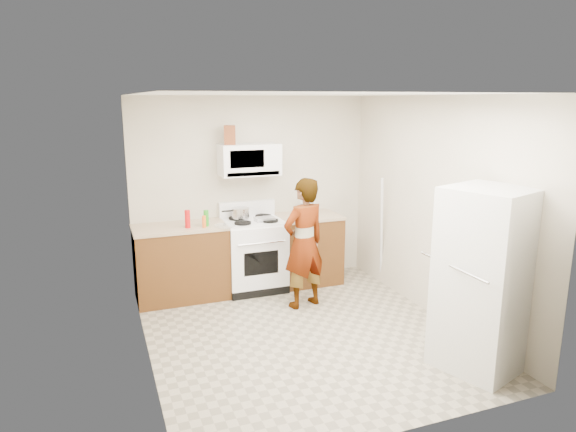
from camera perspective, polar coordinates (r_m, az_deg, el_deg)
name	(u,v)px	position (r m, az deg, el deg)	size (l,w,h in m)	color
floor	(304,334)	(5.64, 1.73, -12.92)	(3.60, 3.60, 0.00)	gray
back_wall	(253,191)	(6.88, -3.90, 2.75)	(3.20, 0.02, 2.50)	beige
right_wall	(435,209)	(6.00, 16.00, 0.78)	(0.02, 3.60, 2.50)	beige
cabinet_left	(181,264)	(6.56, -11.77, -5.20)	(1.12, 0.62, 0.90)	#573314
counter_left	(180,227)	(6.44, -11.96, -1.24)	(1.14, 0.64, 0.04)	tan
cabinet_right	(308,250)	(7.01, 2.26, -3.75)	(0.80, 0.62, 0.90)	#573314
counter_right	(308,216)	(6.89, 2.29, -0.03)	(0.82, 0.64, 0.04)	tan
gas_range	(254,253)	(6.74, -3.85, -4.15)	(0.76, 0.65, 1.13)	white
microwave	(249,160)	(6.61, -4.33, 6.28)	(0.76, 0.38, 0.40)	white
person	(304,243)	(6.09, 1.78, -3.05)	(0.57, 0.38, 1.57)	tan
fridge	(484,280)	(5.03, 20.98, -6.63)	(0.70, 0.70, 1.70)	silver
kettle	(306,207)	(6.94, 2.03, 1.06)	(0.17, 0.17, 0.20)	silver
jug	(230,135)	(6.48, -6.48, 8.94)	(0.14, 0.14, 0.24)	brown
saucepan	(240,213)	(6.66, -5.31, 0.32)	(0.23, 0.23, 0.12)	#B8B7BC
tray	(265,219)	(6.57, -2.61, -0.35)	(0.25, 0.16, 0.05)	silver
bottle_spray	(188,219)	(6.29, -11.10, -0.33)	(0.06, 0.06, 0.22)	red
bottle_hot_sauce	(204,222)	(6.28, -9.31, -0.62)	(0.05, 0.05, 0.14)	orange
bottle_green_cap	(206,218)	(6.34, -9.08, -0.24)	(0.06, 0.06, 0.20)	#22921A
pot_lid	(225,226)	(6.32, -7.05, -1.10)	(0.26, 0.26, 0.01)	white
broom	(382,231)	(6.92, 10.35, -1.67)	(0.03, 0.03, 1.49)	silver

